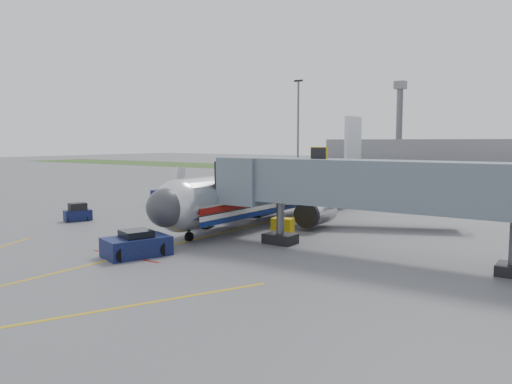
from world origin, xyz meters
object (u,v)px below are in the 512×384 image
Objects in this scene: belt_loader at (263,209)px; airliner at (284,190)px; ramp_worker at (156,211)px; pushback_tug at (136,245)px; baggage_tug at (78,213)px.

airliner is at bearing -15.05° from belt_loader.
ramp_worker is at bearing -142.15° from airliner.
airliner is 18.86m from pushback_tug.
pushback_tug is at bearing -88.40° from airliner.
ramp_worker is (-9.52, -7.40, -1.89)m from airliner.
belt_loader reaches higher than baggage_tug.
pushback_tug is 19.85m from belt_loader.
belt_loader is (-2.96, 0.80, -2.08)m from airliner.
airliner is 3.71m from belt_loader.
pushback_tug reaches higher than baggage_tug.
belt_loader reaches higher than ramp_worker.
airliner is at bearing -23.29° from ramp_worker.
belt_loader is (11.68, 12.98, -0.16)m from baggage_tug.
baggage_tug is 1.75× the size of ramp_worker.
baggage_tug is 7.01m from ramp_worker.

